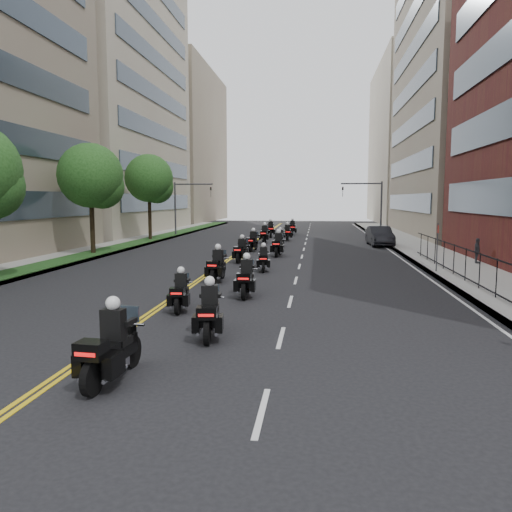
{
  "coord_description": "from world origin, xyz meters",
  "views": [
    {
      "loc": [
        4.16,
        -8.74,
        3.91
      ],
      "look_at": [
        1.61,
        12.18,
        1.48
      ],
      "focal_mm": 35.0,
      "sensor_mm": 36.0,
      "label": 1
    }
  ],
  "objects_px": {
    "motorcycle_6": "(242,251)",
    "motorcycle_10": "(264,235)",
    "motorcycle_12": "(271,230)",
    "motorcycle_13": "(292,228)",
    "motorcycle_0": "(111,349)",
    "motorcycle_7": "(278,245)",
    "motorcycle_2": "(181,293)",
    "parked_sedan": "(380,236)",
    "motorcycle_8": "(253,242)",
    "motorcycle_9": "(280,239)",
    "motorcycle_1": "(209,314)",
    "motorcycle_4": "(217,267)",
    "pedestrian_c": "(477,251)",
    "motorcycle_11": "(287,233)",
    "motorcycle_5": "(264,260)",
    "motorcycle_3": "(246,279)"
  },
  "relations": [
    {
      "from": "motorcycle_2",
      "to": "motorcycle_13",
      "type": "distance_m",
      "value": 37.05
    },
    {
      "from": "motorcycle_4",
      "to": "motorcycle_7",
      "type": "bearing_deg",
      "value": 82.42
    },
    {
      "from": "motorcycle_6",
      "to": "pedestrian_c",
      "type": "distance_m",
      "value": 13.93
    },
    {
      "from": "motorcycle_11",
      "to": "motorcycle_8",
      "type": "bearing_deg",
      "value": -108.42
    },
    {
      "from": "motorcycle_10",
      "to": "parked_sedan",
      "type": "relative_size",
      "value": 0.5
    },
    {
      "from": "motorcycle_0",
      "to": "motorcycle_5",
      "type": "distance_m",
      "value": 16.88
    },
    {
      "from": "motorcycle_1",
      "to": "motorcycle_4",
      "type": "distance_m",
      "value": 9.64
    },
    {
      "from": "motorcycle_1",
      "to": "motorcycle_9",
      "type": "relative_size",
      "value": 1.1
    },
    {
      "from": "motorcycle_9",
      "to": "motorcycle_1",
      "type": "bearing_deg",
      "value": -87.72
    },
    {
      "from": "motorcycle_1",
      "to": "motorcycle_11",
      "type": "relative_size",
      "value": 1.0
    },
    {
      "from": "motorcycle_10",
      "to": "pedestrian_c",
      "type": "height_order",
      "value": "motorcycle_10"
    },
    {
      "from": "motorcycle_12",
      "to": "pedestrian_c",
      "type": "distance_m",
      "value": 24.65
    },
    {
      "from": "motorcycle_7",
      "to": "motorcycle_11",
      "type": "relative_size",
      "value": 1.07
    },
    {
      "from": "motorcycle_8",
      "to": "pedestrian_c",
      "type": "xyz_separation_m",
      "value": [
        14.06,
        -6.6,
        0.2
      ]
    },
    {
      "from": "motorcycle_6",
      "to": "motorcycle_10",
      "type": "bearing_deg",
      "value": 97.03
    },
    {
      "from": "motorcycle_1",
      "to": "motorcycle_11",
      "type": "xyz_separation_m",
      "value": [
        0.25,
        33.28,
        -0.0
      ]
    },
    {
      "from": "motorcycle_1",
      "to": "motorcycle_12",
      "type": "bearing_deg",
      "value": 85.69
    },
    {
      "from": "motorcycle_11",
      "to": "motorcycle_6",
      "type": "bearing_deg",
      "value": -103.4
    },
    {
      "from": "motorcycle_1",
      "to": "motorcycle_7",
      "type": "height_order",
      "value": "motorcycle_7"
    },
    {
      "from": "motorcycle_0",
      "to": "motorcycle_12",
      "type": "xyz_separation_m",
      "value": [
        -0.33,
        40.72,
        0.01
      ]
    },
    {
      "from": "motorcycle_5",
      "to": "motorcycle_11",
      "type": "distance_m",
      "value": 20.09
    },
    {
      "from": "motorcycle_2",
      "to": "parked_sedan",
      "type": "relative_size",
      "value": 0.43
    },
    {
      "from": "motorcycle_12",
      "to": "motorcycle_0",
      "type": "bearing_deg",
      "value": -96.44
    },
    {
      "from": "motorcycle_3",
      "to": "motorcycle_12",
      "type": "height_order",
      "value": "motorcycle_12"
    },
    {
      "from": "motorcycle_0",
      "to": "motorcycle_12",
      "type": "distance_m",
      "value": 40.72
    },
    {
      "from": "motorcycle_5",
      "to": "motorcycle_4",
      "type": "bearing_deg",
      "value": -120.79
    },
    {
      "from": "motorcycle_2",
      "to": "pedestrian_c",
      "type": "relative_size",
      "value": 1.42
    },
    {
      "from": "motorcycle_0",
      "to": "motorcycle_3",
      "type": "distance_m",
      "value": 9.8
    },
    {
      "from": "motorcycle_4",
      "to": "motorcycle_3",
      "type": "bearing_deg",
      "value": -58.34
    },
    {
      "from": "motorcycle_9",
      "to": "pedestrian_c",
      "type": "height_order",
      "value": "pedestrian_c"
    },
    {
      "from": "motorcycle_8",
      "to": "motorcycle_9",
      "type": "bearing_deg",
      "value": 70.86
    },
    {
      "from": "motorcycle_3",
      "to": "motorcycle_4",
      "type": "bearing_deg",
      "value": 117.38
    },
    {
      "from": "motorcycle_10",
      "to": "motorcycle_5",
      "type": "bearing_deg",
      "value": -83.94
    },
    {
      "from": "motorcycle_4",
      "to": "motorcycle_12",
      "type": "bearing_deg",
      "value": 93.19
    },
    {
      "from": "motorcycle_8",
      "to": "motorcycle_12",
      "type": "xyz_separation_m",
      "value": [
        0.07,
        13.69,
        0.05
      ]
    },
    {
      "from": "motorcycle_0",
      "to": "motorcycle_7",
      "type": "height_order",
      "value": "motorcycle_7"
    },
    {
      "from": "motorcycle_0",
      "to": "motorcycle_13",
      "type": "relative_size",
      "value": 1.01
    },
    {
      "from": "parked_sedan",
      "to": "motorcycle_0",
      "type": "bearing_deg",
      "value": -109.39
    },
    {
      "from": "motorcycle_3",
      "to": "pedestrian_c",
      "type": "xyz_separation_m",
      "value": [
        12.11,
        10.75,
        0.19
      ]
    },
    {
      "from": "motorcycle_0",
      "to": "motorcycle_13",
      "type": "height_order",
      "value": "motorcycle_0"
    },
    {
      "from": "motorcycle_3",
      "to": "motorcycle_10",
      "type": "height_order",
      "value": "motorcycle_10"
    },
    {
      "from": "motorcycle_3",
      "to": "pedestrian_c",
      "type": "bearing_deg",
      "value": 40.47
    },
    {
      "from": "motorcycle_5",
      "to": "pedestrian_c",
      "type": "relative_size",
      "value": 1.42
    },
    {
      "from": "motorcycle_3",
      "to": "motorcycle_6",
      "type": "bearing_deg",
      "value": 98.47
    },
    {
      "from": "motorcycle_6",
      "to": "motorcycle_9",
      "type": "bearing_deg",
      "value": 88.03
    },
    {
      "from": "motorcycle_0",
      "to": "motorcycle_4",
      "type": "xyz_separation_m",
      "value": [
        -0.32,
        13.12,
        -0.02
      ]
    },
    {
      "from": "parked_sedan",
      "to": "pedestrian_c",
      "type": "height_order",
      "value": "same"
    },
    {
      "from": "motorcycle_12",
      "to": "motorcycle_13",
      "type": "bearing_deg",
      "value": 49.69
    },
    {
      "from": "motorcycle_11",
      "to": "motorcycle_13",
      "type": "xyz_separation_m",
      "value": [
        0.14,
        6.96,
        0.04
      ]
    },
    {
      "from": "motorcycle_1",
      "to": "motorcycle_9",
      "type": "distance_m",
      "value": 27.14
    }
  ]
}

